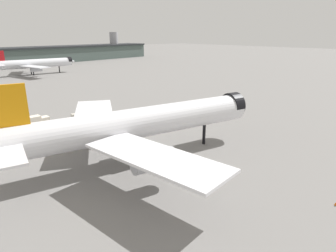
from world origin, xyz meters
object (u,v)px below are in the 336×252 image
object	(u,v)px
service_truck_front	(37,121)
traffic_cone_near_nose	(3,143)
airliner_near_gate	(136,124)
baggage_cart_trailing	(76,117)
airliner_far_taxiway	(35,64)

from	to	relation	value
service_truck_front	traffic_cone_near_nose	size ratio (longest dim) A/B	9.05
service_truck_front	airliner_near_gate	bearing A→B (deg)	-79.30
airliner_near_gate	traffic_cone_near_nose	size ratio (longest dim) A/B	91.06
airliner_near_gate	baggage_cart_trailing	world-z (taller)	airliner_near_gate
airliner_far_taxiway	traffic_cone_near_nose	bearing A→B (deg)	-108.17
baggage_cart_trailing	traffic_cone_near_nose	world-z (taller)	baggage_cart_trailing
service_truck_front	baggage_cart_trailing	world-z (taller)	service_truck_front
airliner_far_taxiway	traffic_cone_near_nose	xyz separation A→B (m)	(-44.24, -109.29, -5.85)
airliner_far_taxiway	traffic_cone_near_nose	size ratio (longest dim) A/B	78.21
airliner_near_gate	traffic_cone_near_nose	world-z (taller)	airliner_near_gate
airliner_near_gate	airliner_far_taxiway	xyz separation A→B (m)	(27.55, 135.19, -0.95)
airliner_far_taxiway	traffic_cone_near_nose	world-z (taller)	airliner_far_taxiway
baggage_cart_trailing	traffic_cone_near_nose	distance (m)	21.14
airliner_near_gate	traffic_cone_near_nose	bearing A→B (deg)	133.86
service_truck_front	baggage_cart_trailing	size ratio (longest dim) A/B	2.15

